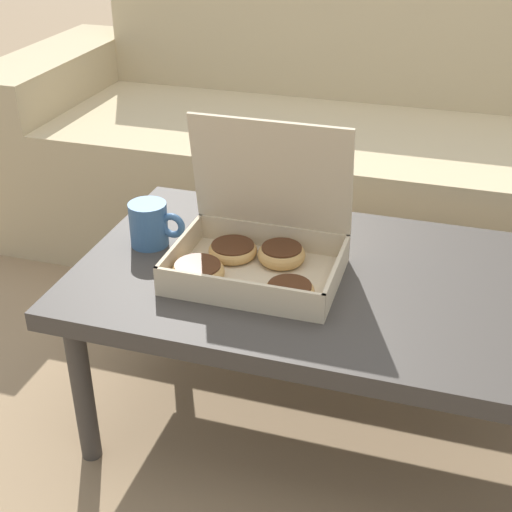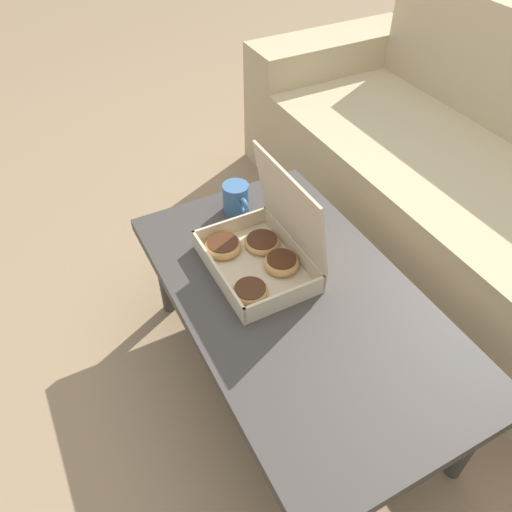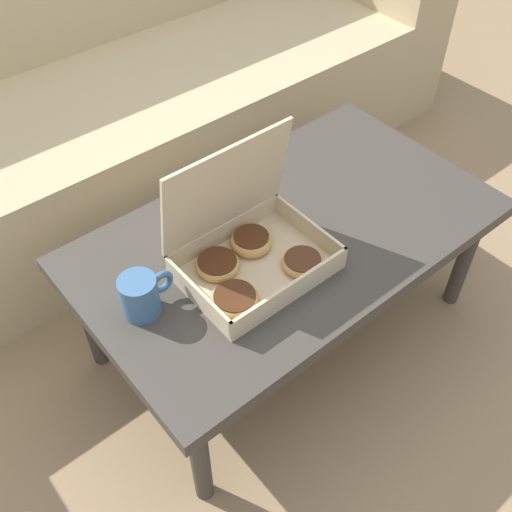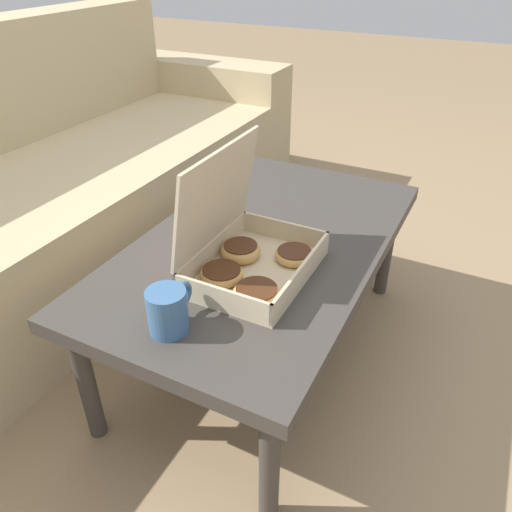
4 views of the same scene
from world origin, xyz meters
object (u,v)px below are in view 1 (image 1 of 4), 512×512
couch (390,161)px  coffee_table (333,292)px  coffee_mug (150,224)px  pastry_box (254,250)px

couch → coffee_table: couch is taller
coffee_mug → coffee_table: bearing=-1.9°
couch → pastry_box: size_ratio=7.53×
couch → coffee_table: 0.93m
pastry_box → coffee_mug: pastry_box is taller
coffee_table → coffee_mug: bearing=178.1°
couch → coffee_mug: 1.02m
couch → coffee_mug: size_ratio=19.94×
coffee_table → coffee_mug: coffee_mug is taller
pastry_box → coffee_mug: 0.26m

